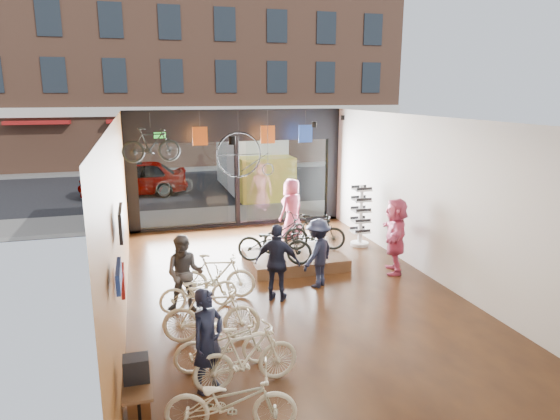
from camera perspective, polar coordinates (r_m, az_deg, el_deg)
name	(u,v)px	position (r m, az deg, el deg)	size (l,w,h in m)	color
ground_plane	(291,293)	(11.26, 1.21, -9.43)	(7.00, 12.00, 0.04)	black
ceiling	(291,118)	(10.40, 1.31, 10.47)	(7.00, 12.00, 0.04)	black
wall_left	(119,220)	(10.23, -17.95, -1.12)	(0.04, 12.00, 3.80)	#935C27
wall_right	(435,199)	(12.16, 17.32, 1.16)	(0.04, 12.00, 3.80)	beige
wall_back	(467,340)	(5.53, 20.56, -13.71)	(7.00, 0.04, 3.80)	beige
storefront	(237,169)	(16.40, -4.96, 4.73)	(7.00, 0.26, 3.80)	black
exit_sign	(160,135)	(15.87, -13.59, 8.31)	(0.35, 0.06, 0.18)	#198C26
street_road	(203,181)	(25.48, -8.78, 3.35)	(30.00, 18.00, 0.02)	black
sidewalk_near	(231,215)	(17.91, -5.58, -0.55)	(30.00, 2.40, 0.12)	slate
sidewalk_far	(194,168)	(29.40, -9.80, 4.76)	(30.00, 2.00, 0.12)	slate
opposite_building	(185,46)	(31.68, -10.84, 17.92)	(26.00, 5.00, 14.00)	brown
street_car	(133,178)	(22.21, -16.42, 3.52)	(1.80, 4.48, 1.53)	gray
box_truck	(255,163)	(21.68, -2.92, 5.34)	(2.26, 6.77, 2.67)	silver
floor_bike_0	(231,401)	(6.92, -5.64, -20.92)	(0.60, 1.72, 0.90)	beige
floor_bike_1	(246,356)	(7.78, -3.89, -16.31)	(0.46, 1.64, 0.99)	beige
floor_bike_2	(225,343)	(8.27, -6.28, -14.93)	(0.57, 1.65, 0.87)	beige
floor_bike_3	(211,315)	(9.05, -7.84, -11.76)	(0.49, 1.73, 1.04)	beige
floor_bike_4	(199,290)	(10.39, -9.29, -9.00)	(0.56, 1.61, 0.85)	beige
floor_bike_5	(217,276)	(10.85, -7.23, -7.52)	(0.47, 1.65, 0.99)	beige
display_platform	(294,259)	(12.88, 1.65, -5.65)	(2.40, 1.80, 0.30)	#4C2C1B
display_bike_left	(274,244)	(12.02, -0.64, -3.87)	(0.64, 1.84, 0.97)	black
display_bike_mid	(315,232)	(13.01, 4.02, -2.58)	(0.45, 1.60, 0.96)	black
display_bike_right	(285,232)	(13.13, 0.53, -2.55)	(0.59, 1.69, 0.89)	black
customer_0	(208,340)	(7.62, -8.26, -14.51)	(0.58, 0.38, 1.60)	#161C33
customer_1	(185,274)	(10.24, -10.84, -7.17)	(0.77, 0.60, 1.59)	#3F3F44
customer_2	(278,263)	(10.56, -0.28, -6.06)	(0.98, 0.41, 1.67)	#161C33
customer_3	(318,253)	(11.34, 4.35, -4.93)	(1.02, 0.59, 1.58)	#161C33
customer_4	(292,208)	(15.08, 1.34, 0.18)	(0.89, 0.58, 1.82)	#CC4C72
customer_5	(395,236)	(12.48, 13.05, -2.87)	(1.72, 0.55, 1.86)	#CC4C72
sunglasses_rack	(361,216)	(14.47, 9.19, -0.67)	(0.52, 0.43, 1.76)	white
wall_merch	(126,326)	(7.11, -17.22, -12.60)	(0.40, 2.40, 2.60)	navy
penny_farthing	(248,156)	(14.81, -3.67, 6.17)	(1.67, 0.06, 1.33)	black
hung_bike	(151,145)	(14.20, -14.51, 7.20)	(0.45, 1.58, 0.95)	black
jersey_left	(200,136)	(15.29, -9.13, 8.33)	(0.45, 0.03, 0.55)	#CC5919
jersey_mid	(268,135)	(15.68, -1.40, 8.61)	(0.45, 0.03, 0.55)	#CC5919
jersey_right	(305,134)	(16.03, 2.93, 8.70)	(0.45, 0.03, 0.55)	#1E3F99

